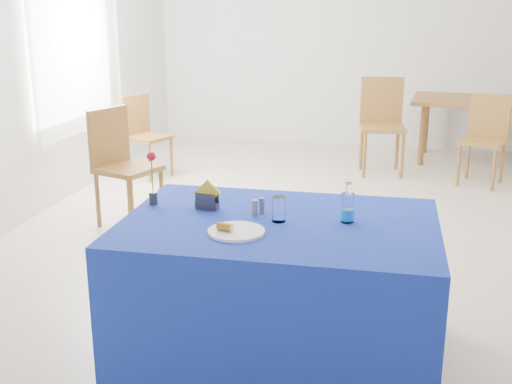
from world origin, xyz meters
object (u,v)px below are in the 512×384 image
(plate, at_px, (236,232))
(chair_bg_right, at_px, (486,133))
(water_bottle, at_px, (348,208))
(chair_win_b, at_px, (143,130))
(blue_table, at_px, (279,289))
(chair_win_a, at_px, (120,158))
(oak_table, at_px, (479,105))
(chair_bg_left, at_px, (382,118))

(plate, xyz_separation_m, chair_bg_right, (1.68, 4.05, -0.24))
(water_bottle, height_order, chair_win_b, water_bottle)
(blue_table, bearing_deg, chair_win_a, 132.07)
(oak_table, relative_size, chair_win_b, 1.80)
(blue_table, distance_m, chair_win_a, 2.52)
(blue_table, xyz_separation_m, chair_win_b, (-2.08, 3.39, 0.13))
(chair_bg_left, xyz_separation_m, chair_win_a, (-2.13, -2.23, -0.03))
(blue_table, distance_m, chair_bg_left, 4.12)
(blue_table, xyz_separation_m, chair_bg_right, (1.51, 3.83, 0.15))
(plate, distance_m, chair_win_a, 2.58)
(water_bottle, bearing_deg, chair_win_a, 138.25)
(chair_bg_left, relative_size, chair_win_b, 1.19)
(blue_table, relative_size, water_bottle, 7.44)
(water_bottle, bearing_deg, plate, -151.66)
(chair_win_b, bearing_deg, plate, -128.64)
(water_bottle, height_order, chair_win_a, chair_win_a)
(water_bottle, distance_m, chair_bg_left, 4.04)
(chair_win_b, bearing_deg, chair_win_a, -141.91)
(water_bottle, bearing_deg, chair_bg_right, 72.74)
(chair_bg_right, xyz_separation_m, chair_win_b, (-3.59, -0.44, -0.02))
(chair_bg_right, relative_size, chair_win_b, 1.05)
(chair_bg_right, bearing_deg, chair_bg_left, -172.87)
(plate, height_order, chair_win_b, chair_win_b)
(plate, xyz_separation_m, chair_win_b, (-1.90, 3.61, -0.26))
(blue_table, bearing_deg, water_bottle, 9.95)
(plate, bearing_deg, chair_bg_left, 81.81)
(water_bottle, relative_size, oak_table, 0.14)
(water_bottle, bearing_deg, blue_table, -170.05)
(chair_bg_left, distance_m, chair_bg_right, 1.10)
(chair_win_a, bearing_deg, blue_table, -117.92)
(plate, bearing_deg, oak_table, 71.06)
(chair_bg_left, height_order, chair_bg_right, chair_bg_left)
(plate, distance_m, chair_win_b, 4.09)
(blue_table, bearing_deg, chair_win_b, 121.49)
(blue_table, height_order, water_bottle, water_bottle)
(chair_win_b, bearing_deg, chair_bg_right, -59.49)
(water_bottle, distance_m, chair_win_b, 4.13)
(chair_bg_right, bearing_deg, plate, -91.62)
(blue_table, bearing_deg, chair_bg_left, 83.77)
(blue_table, distance_m, water_bottle, 0.57)
(blue_table, height_order, chair_win_a, chair_win_a)
(blue_table, distance_m, chair_win_b, 3.98)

